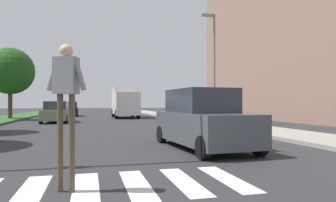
{
  "coord_description": "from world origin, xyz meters",
  "views": [
    {
      "loc": [
        -0.39,
        1.71,
        1.49
      ],
      "look_at": [
        3.73,
        17.76,
        1.62
      ],
      "focal_mm": 32.62,
      "sensor_mm": 36.0,
      "label": 1
    }
  ],
  "objects_px": {
    "truck_box_delivery": "(125,102)",
    "pedestrian_performer": "(66,93)",
    "tree_distant": "(10,71)",
    "suv_crossing": "(202,120)",
    "street_lamp_right": "(213,58)",
    "sedan_midblock": "(57,113)",
    "sedan_distant": "(70,109)"
  },
  "relations": [
    {
      "from": "sedan_midblock",
      "to": "sedan_distant",
      "type": "distance_m",
      "value": 11.96
    },
    {
      "from": "suv_crossing",
      "to": "truck_box_delivery",
      "type": "bearing_deg",
      "value": 90.33
    },
    {
      "from": "suv_crossing",
      "to": "sedan_midblock",
      "type": "height_order",
      "value": "suv_crossing"
    },
    {
      "from": "suv_crossing",
      "to": "sedan_distant",
      "type": "height_order",
      "value": "suv_crossing"
    },
    {
      "from": "suv_crossing",
      "to": "truck_box_delivery",
      "type": "relative_size",
      "value": 0.76
    },
    {
      "from": "street_lamp_right",
      "to": "suv_crossing",
      "type": "xyz_separation_m",
      "value": [
        -4.59,
        -10.01,
        -3.66
      ]
    },
    {
      "from": "tree_distant",
      "to": "suv_crossing",
      "type": "bearing_deg",
      "value": -62.68
    },
    {
      "from": "suv_crossing",
      "to": "sedan_distant",
      "type": "distance_m",
      "value": 28.17
    },
    {
      "from": "pedestrian_performer",
      "to": "sedan_midblock",
      "type": "relative_size",
      "value": 0.55
    },
    {
      "from": "street_lamp_right",
      "to": "sedan_midblock",
      "type": "bearing_deg",
      "value": 152.53
    },
    {
      "from": "sedan_midblock",
      "to": "truck_box_delivery",
      "type": "xyz_separation_m",
      "value": [
        6.02,
        6.53,
        0.87
      ]
    },
    {
      "from": "pedestrian_performer",
      "to": "sedan_distant",
      "type": "relative_size",
      "value": 0.55
    },
    {
      "from": "suv_crossing",
      "to": "truck_box_delivery",
      "type": "distance_m",
      "value": 22.14
    },
    {
      "from": "pedestrian_performer",
      "to": "sedan_midblock",
      "type": "bearing_deg",
      "value": 96.14
    },
    {
      "from": "suv_crossing",
      "to": "street_lamp_right",
      "type": "bearing_deg",
      "value": 65.39
    },
    {
      "from": "tree_distant",
      "to": "pedestrian_performer",
      "type": "bearing_deg",
      "value": -75.09
    },
    {
      "from": "pedestrian_performer",
      "to": "sedan_midblock",
      "type": "height_order",
      "value": "pedestrian_performer"
    },
    {
      "from": "tree_distant",
      "to": "sedan_distant",
      "type": "bearing_deg",
      "value": 56.24
    },
    {
      "from": "pedestrian_performer",
      "to": "truck_box_delivery",
      "type": "distance_m",
      "value": 26.56
    },
    {
      "from": "tree_distant",
      "to": "suv_crossing",
      "type": "xyz_separation_m",
      "value": [
        10.58,
        -20.49,
        -3.45
      ]
    },
    {
      "from": "sedan_distant",
      "to": "truck_box_delivery",
      "type": "distance_m",
      "value": 7.94
    },
    {
      "from": "sedan_midblock",
      "to": "sedan_distant",
      "type": "xyz_separation_m",
      "value": [
        0.29,
        11.96,
        0.01
      ]
    },
    {
      "from": "truck_box_delivery",
      "to": "pedestrian_performer",
      "type": "bearing_deg",
      "value": -98.43
    },
    {
      "from": "tree_distant",
      "to": "sedan_distant",
      "type": "xyz_separation_m",
      "value": [
        4.72,
        7.07,
        -3.6
      ]
    },
    {
      "from": "street_lamp_right",
      "to": "pedestrian_performer",
      "type": "height_order",
      "value": "street_lamp_right"
    },
    {
      "from": "suv_crossing",
      "to": "truck_box_delivery",
      "type": "xyz_separation_m",
      "value": [
        -0.13,
        22.13,
        0.7
      ]
    },
    {
      "from": "sedan_distant",
      "to": "truck_box_delivery",
      "type": "bearing_deg",
      "value": -43.43
    },
    {
      "from": "pedestrian_performer",
      "to": "sedan_midblock",
      "type": "xyz_separation_m",
      "value": [
        -2.12,
        19.74,
        -0.9
      ]
    },
    {
      "from": "street_lamp_right",
      "to": "pedestrian_performer",
      "type": "distance_m",
      "value": 16.83
    },
    {
      "from": "street_lamp_right",
      "to": "suv_crossing",
      "type": "height_order",
      "value": "street_lamp_right"
    },
    {
      "from": "tree_distant",
      "to": "suv_crossing",
      "type": "relative_size",
      "value": 1.34
    },
    {
      "from": "suv_crossing",
      "to": "sedan_distant",
      "type": "bearing_deg",
      "value": 102.01
    }
  ]
}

